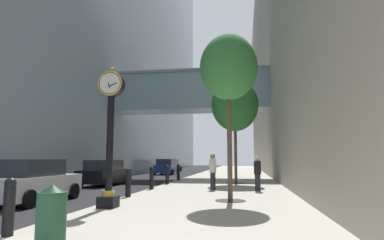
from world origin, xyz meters
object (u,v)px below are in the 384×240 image
(bollard_fifth, at_px, (167,174))
(trash_bin, at_px, (52,214))
(street_tree_mid_near, at_px, (235,105))
(car_silver_far, at_px, (171,166))
(car_white_near, at_px, (33,182))
(bollard_nearest, at_px, (9,205))
(car_blue_mid, at_px, (167,167))
(car_black_trailing, at_px, (105,173))
(bollard_fourth, at_px, (152,177))
(bollard_third, at_px, (128,182))
(bollard_sixth, at_px, (178,172))
(pedestrian_walking, at_px, (213,170))
(pedestrian_by_clock, at_px, (258,172))
(street_clock, at_px, (110,129))
(street_tree_near, at_px, (229,68))

(bollard_fifth, bearing_deg, trash_bin, -85.06)
(street_tree_mid_near, distance_m, car_silver_far, 23.55)
(car_white_near, bearing_deg, bollard_nearest, -58.70)
(car_blue_mid, height_order, car_black_trailing, car_blue_mid)
(bollard_fourth, xyz_separation_m, street_tree_mid_near, (4.12, 4.44, 4.35))
(bollard_third, distance_m, bollard_sixth, 10.19)
(bollard_fourth, xyz_separation_m, car_white_near, (-3.30, -4.75, 0.06))
(car_blue_mid, relative_size, car_black_trailing, 0.90)
(pedestrian_walking, bearing_deg, bollard_fifth, 134.19)
(trash_bin, bearing_deg, car_black_trailing, 110.42)
(car_white_near, bearing_deg, trash_bin, -52.52)
(car_white_near, bearing_deg, car_silver_far, 92.92)
(pedestrian_by_clock, bearing_deg, bollard_sixth, 126.90)
(bollard_third, relative_size, trash_bin, 1.09)
(street_tree_mid_near, bearing_deg, bollard_sixth, 150.34)
(street_clock, height_order, trash_bin, street_clock)
(car_white_near, bearing_deg, pedestrian_walking, 37.90)
(street_clock, bearing_deg, bollard_nearest, -96.13)
(car_silver_far, bearing_deg, pedestrian_by_clock, -68.72)
(bollard_fifth, distance_m, street_tree_mid_near, 6.08)
(street_tree_mid_near, relative_size, pedestrian_walking, 3.76)
(bollard_nearest, relative_size, bollard_fifth, 1.00)
(street_tree_near, bearing_deg, bollard_fourth, 135.53)
(pedestrian_walking, bearing_deg, bollard_fourth, -175.91)
(car_black_trailing, bearing_deg, trash_bin, -69.58)
(street_clock, distance_m, car_white_near, 4.43)
(street_tree_near, bearing_deg, bollard_third, 171.02)
(pedestrian_by_clock, bearing_deg, pedestrian_walking, 168.65)
(street_clock, height_order, car_black_trailing, street_clock)
(trash_bin, bearing_deg, street_tree_near, 66.21)
(bollard_fourth, height_order, car_black_trailing, car_black_trailing)
(bollard_sixth, distance_m, street_tree_mid_near, 6.44)
(street_clock, distance_m, street_tree_near, 5.00)
(bollard_nearest, bearing_deg, bollard_sixth, 90.00)
(trash_bin, height_order, car_silver_far, car_silver_far)
(bollard_sixth, distance_m, car_white_near, 12.01)
(bollard_sixth, height_order, pedestrian_walking, pedestrian_walking)
(bollard_fourth, distance_m, car_white_near, 5.79)
(pedestrian_walking, distance_m, pedestrian_by_clock, 2.22)
(bollard_fourth, bearing_deg, street_tree_mid_near, 47.14)
(bollard_fifth, height_order, street_tree_near, street_tree_near)
(bollard_third, height_order, bollard_fifth, same)
(street_clock, relative_size, car_silver_far, 0.95)
(bollard_fifth, distance_m, car_black_trailing, 4.06)
(bollard_third, relative_size, street_tree_mid_near, 0.17)
(street_clock, relative_size, car_black_trailing, 0.99)
(trash_bin, distance_m, pedestrian_walking, 11.04)
(street_clock, xyz_separation_m, street_tree_near, (3.71, 2.27, 2.47))
(bollard_fifth, bearing_deg, car_silver_far, 102.25)
(bollard_fifth, bearing_deg, car_blue_mid, 103.68)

